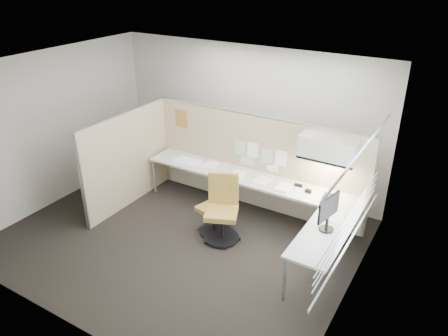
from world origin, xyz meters
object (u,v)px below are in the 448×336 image
Objects in this scene: desk at (262,192)px; phone at (329,199)px; chair_left at (222,210)px; chair_right at (217,207)px; monitor at (328,211)px.

phone reaches higher than desk.
chair_left is 0.20m from chair_right.
chair_right is (-0.52, -0.63, -0.14)m from desk.
chair_left reaches higher than chair_right.
monitor is 2.43× the size of phone.
chair_left is 1.11× the size of chair_right.
chair_left is at bearing -115.47° from desk.
chair_left is at bearing -19.53° from chair_right.
monitor is 0.85m from phone.
desk is 1.16m from phone.
phone is at bearing 4.12° from chair_left.
phone is (1.14, 0.04, 0.18)m from desk.
desk is at bearing 65.42° from chair_right.
monitor reaches higher than desk.
phone is at bearing 1.80° from desk.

